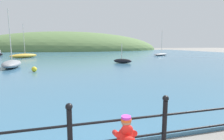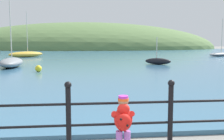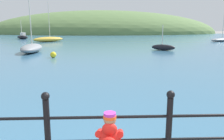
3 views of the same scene
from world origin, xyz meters
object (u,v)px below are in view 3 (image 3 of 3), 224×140
boat_twin_mast (49,39)px  boat_far_right (22,37)px  boat_nearest_quay (221,40)px  mooring_buoy (53,55)px  boat_far_left (163,47)px  boat_green_fishing (32,48)px

boat_twin_mast → boat_far_right: bearing=130.6°
boat_nearest_quay → mooring_buoy: 24.88m
boat_twin_mast → boat_far_left: 16.86m
boat_far_left → boat_green_fishing: bearing=-174.5°
boat_green_fishing → boat_far_right: boat_green_fishing is taller
boat_nearest_quay → boat_far_right: bearing=166.6°
boat_green_fishing → mooring_buoy: bearing=-53.1°
boat_twin_mast → boat_nearest_quay: 23.64m
boat_twin_mast → boat_far_right: boat_twin_mast is taller
boat_nearest_quay → boat_green_fishing: bearing=-151.0°
boat_far_left → mooring_buoy: size_ratio=5.49×
boat_far_right → mooring_buoy: (9.97, -22.42, -0.16)m
boat_green_fishing → boat_nearest_quay: 25.12m
boat_nearest_quay → mooring_buoy: bearing=-141.9°
mooring_buoy → boat_far_left: bearing=26.6°
mooring_buoy → boat_green_fishing: bearing=126.9°
boat_far_left → mooring_buoy: boat_far_left is taller
mooring_buoy → boat_twin_mast: bearing=104.6°
boat_far_left → boat_nearest_quay: boat_nearest_quay is taller
boat_green_fishing → mooring_buoy: size_ratio=13.24×
boat_far_right → boat_nearest_quay: (29.55, -7.06, -0.11)m
boat_twin_mast → mooring_buoy: (4.06, -15.54, -0.15)m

